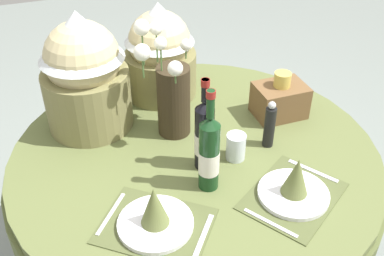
# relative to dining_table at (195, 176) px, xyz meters

# --- Properties ---
(dining_table) EXTENTS (1.43, 1.43, 0.76)m
(dining_table) POSITION_rel_dining_table_xyz_m (0.00, 0.00, 0.00)
(dining_table) COLOR #5B6638
(dining_table) RESTS_ON ground
(place_setting_left) EXTENTS (0.43, 0.41, 0.16)m
(place_setting_left) POSITION_rel_dining_table_xyz_m (-0.25, -0.32, 0.18)
(place_setting_left) COLOR #4E562F
(place_setting_left) RESTS_ON dining_table
(place_setting_right) EXTENTS (0.43, 0.40, 0.16)m
(place_setting_right) POSITION_rel_dining_table_xyz_m (0.23, -0.35, 0.18)
(place_setting_right) COLOR #4E562F
(place_setting_right) RESTS_ON dining_table
(flower_vase) EXTENTS (0.24, 0.22, 0.46)m
(flower_vase) POSITION_rel_dining_table_xyz_m (-0.05, 0.14, 0.32)
(flower_vase) COLOR #332819
(flower_vase) RESTS_ON dining_table
(wine_bottle_left) EXTENTS (0.07, 0.07, 0.36)m
(wine_bottle_left) POSITION_rel_dining_table_xyz_m (0.00, -0.09, 0.27)
(wine_bottle_left) COLOR black
(wine_bottle_left) RESTS_ON dining_table
(wine_bottle_right) EXTENTS (0.07, 0.07, 0.38)m
(wine_bottle_right) POSITION_rel_dining_table_xyz_m (-0.02, -0.20, 0.28)
(wine_bottle_right) COLOR #143819
(wine_bottle_right) RESTS_ON dining_table
(tumbler_near_right) EXTENTS (0.07, 0.07, 0.10)m
(tumbler_near_right) POSITION_rel_dining_table_xyz_m (0.13, -0.09, 0.19)
(tumbler_near_right) COLOR silver
(tumbler_near_right) RESTS_ON dining_table
(pepper_mill) EXTENTS (0.04, 0.04, 0.20)m
(pepper_mill) POSITION_rel_dining_table_xyz_m (0.28, -0.06, 0.23)
(pepper_mill) COLOR black
(pepper_mill) RESTS_ON dining_table
(gift_tub_back_left) EXTENTS (0.34, 0.34, 0.49)m
(gift_tub_back_left) POSITION_rel_dining_table_xyz_m (-0.34, 0.31, 0.39)
(gift_tub_back_left) COLOR olive
(gift_tub_back_left) RESTS_ON dining_table
(gift_tub_back_centre) EXTENTS (0.31, 0.31, 0.42)m
(gift_tub_back_centre) POSITION_rel_dining_table_xyz_m (0.00, 0.45, 0.36)
(gift_tub_back_centre) COLOR olive
(gift_tub_back_centre) RESTS_ON dining_table
(woven_basket_side_right) EXTENTS (0.21, 0.15, 0.20)m
(woven_basket_side_right) POSITION_rel_dining_table_xyz_m (0.41, 0.11, 0.21)
(woven_basket_side_right) COLOR brown
(woven_basket_side_right) RESTS_ON dining_table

